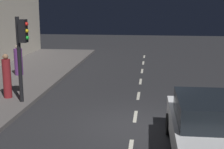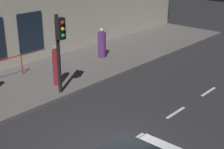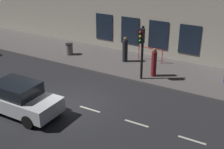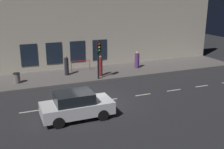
# 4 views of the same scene
# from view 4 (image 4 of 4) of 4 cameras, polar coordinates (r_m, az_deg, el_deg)

# --- Properties ---
(ground_plane) EXTENTS (60.00, 60.00, 0.00)m
(ground_plane) POSITION_cam_4_polar(r_m,az_deg,el_deg) (17.80, -3.67, -5.88)
(ground_plane) COLOR #28282B
(sidewalk) EXTENTS (4.50, 32.00, 0.15)m
(sidewalk) POSITION_cam_4_polar(r_m,az_deg,el_deg) (23.47, -8.45, -0.29)
(sidewalk) COLOR #5B5654
(sidewalk) RESTS_ON ground
(building_facade) EXTENTS (0.65, 32.00, 7.71)m
(building_facade) POSITION_cam_4_polar(r_m,az_deg,el_deg) (25.17, -10.20, 9.52)
(building_facade) COLOR beige
(building_facade) RESTS_ON ground
(lane_centre_line) EXTENTS (0.12, 27.20, 0.01)m
(lane_centre_line) POSITION_cam_4_polar(r_m,az_deg,el_deg) (18.10, -0.65, -5.43)
(lane_centre_line) COLOR beige
(lane_centre_line) RESTS_ON ground
(traffic_light) EXTENTS (0.49, 0.32, 3.22)m
(traffic_light) POSITION_cam_4_polar(r_m,az_deg,el_deg) (21.54, -2.90, 4.62)
(traffic_light) COLOR black
(traffic_light) RESTS_ON sidewalk
(parked_car_0) EXTENTS (1.92, 4.06, 1.58)m
(parked_car_0) POSITION_cam_4_polar(r_m,az_deg,el_deg) (15.32, -7.66, -6.57)
(parked_car_0) COLOR silver
(parked_car_0) RESTS_ON ground
(pedestrian_0) EXTENTS (0.46, 0.46, 1.77)m
(pedestrian_0) POSITION_cam_4_polar(r_m,az_deg,el_deg) (22.81, -2.46, 1.74)
(pedestrian_0) COLOR maroon
(pedestrian_0) RESTS_ON sidewalk
(pedestrian_1) EXTENTS (0.49, 0.49, 1.72)m
(pedestrian_1) POSITION_cam_4_polar(r_m,az_deg,el_deg) (23.36, -9.72, 1.79)
(pedestrian_1) COLOR #232328
(pedestrian_1) RESTS_ON sidewalk
(pedestrian_2) EXTENTS (0.55, 0.55, 1.59)m
(pedestrian_2) POSITION_cam_4_polar(r_m,az_deg,el_deg) (25.52, 5.38, 3.00)
(pedestrian_2) COLOR #5B2D70
(pedestrian_2) RESTS_ON sidewalk
(trash_bin) EXTENTS (0.53, 0.53, 0.82)m
(trash_bin) POSITION_cam_4_polar(r_m,az_deg,el_deg) (22.25, -19.73, -0.71)
(trash_bin) COLOR slate
(trash_bin) RESTS_ON sidewalk
(red_railing) EXTENTS (0.05, 1.77, 0.97)m
(red_railing) POSITION_cam_4_polar(r_m,az_deg,el_deg) (24.53, -6.74, 2.37)
(red_railing) COLOR red
(red_railing) RESTS_ON sidewalk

